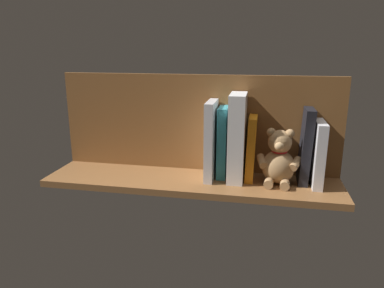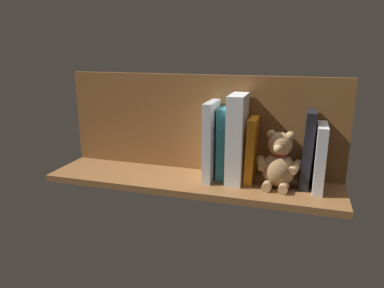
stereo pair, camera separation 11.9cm
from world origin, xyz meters
The scene contains 9 objects.
ground_plane centered at (0.00, 0.00, -1.10)cm, with size 98.21×24.50×2.20cm, color brown.
shelf_back_panel centered at (0.00, -10.00, 16.90)cm, with size 98.21×1.50×33.81cm, color brown.
book_0 centered at (-40.10, -2.12, 10.30)cm, with size 2.99×13.46×20.61cm, color silver.
book_1 centered at (-36.41, -3.58, 12.14)cm, with size 2.91×10.54×24.29cm, color black.
teddy_bear centered at (-28.17, -0.77, 7.98)cm, with size 14.66×12.15×18.13cm.
book_2 centered at (-19.22, -3.40, 10.58)cm, with size 2.65×10.89×21.15cm, color orange.
dictionary_thick_white centered at (-14.57, -2.04, 14.30)cm, with size 5.16×13.43×28.60cm, color white.
book_3 centered at (-9.73, -3.99, 11.93)cm, with size 3.03×9.72×23.86cm, color teal.
book_4 centered at (-6.06, -1.93, 13.00)cm, with size 2.81×13.85×26.00cm, color silver.
Camera 2 is at (-33.62, 109.46, 43.07)cm, focal length 33.72 mm.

